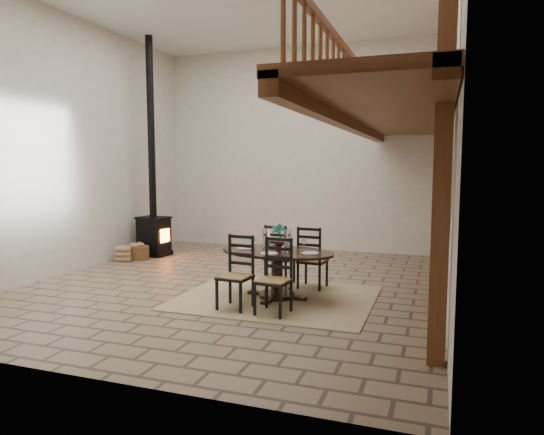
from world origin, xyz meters
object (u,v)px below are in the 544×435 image
(log_stack, at_px, (125,254))
(dining_table, at_px, (277,271))
(log_basket, at_px, (139,252))
(wood_stove, at_px, (153,208))

(log_stack, bearing_deg, dining_table, -23.09)
(dining_table, height_order, log_stack, dining_table)
(log_basket, bearing_deg, log_stack, -126.93)
(log_basket, distance_m, log_stack, 0.32)
(wood_stove, height_order, log_basket, wood_stove)
(wood_stove, bearing_deg, dining_table, -25.41)
(wood_stove, height_order, log_stack, wood_stove)
(dining_table, bearing_deg, log_stack, 162.37)
(dining_table, distance_m, log_stack, 4.50)
(dining_table, xyz_separation_m, log_stack, (-4.13, 1.76, -0.27))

